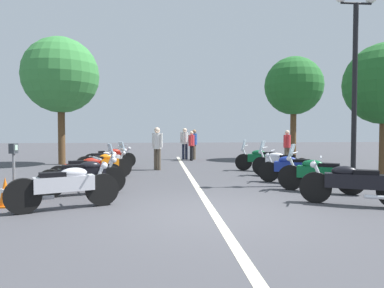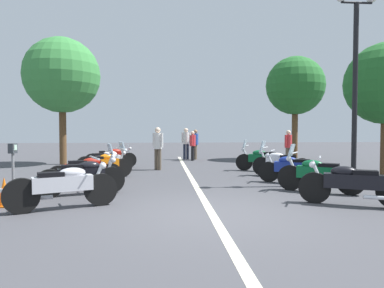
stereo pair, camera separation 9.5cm
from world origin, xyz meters
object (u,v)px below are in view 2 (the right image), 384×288
motorcycle_left_row_3 (103,164)px  roadside_tree_2 (62,76)px  motorcycle_left_row_1 (82,176)px  motorcycle_left_row_2 (87,170)px  motorcycle_right_row_1 (318,174)px  motorcycle_right_row_4 (263,159)px  motorcycle_right_row_0 (352,183)px  bystander_0 (195,142)px  motorcycle_right_row_3 (281,163)px  street_lamp_twin_globe (356,55)px  bystander_2 (158,145)px  bystander_3 (288,145)px  motorcycle_left_row_0 (64,186)px  motorcycle_left_row_4 (106,161)px  traffic_cone_1 (4,192)px  parking_meter (13,161)px  roadside_tree_1 (295,86)px  bystander_1 (186,141)px  bystander_4 (193,143)px  traffic_cone_2 (303,166)px  motorcycle_right_row_2 (293,168)px  motorcycle_left_row_5 (111,157)px

motorcycle_left_row_3 → roadside_tree_2: (5.01, 2.71, 3.68)m
motorcycle_left_row_1 → motorcycle_left_row_2: motorcycle_left_row_2 is taller
motorcycle_right_row_1 → motorcycle_right_row_4: (4.61, 0.08, -0.00)m
motorcycle_right_row_0 → roadside_tree_2: bearing=-22.1°
motorcycle_right_row_1 → bystander_0: bystander_0 is taller
motorcycle_right_row_0 → motorcycle_right_row_3: bearing=-64.7°
street_lamp_twin_globe → bystander_2: (4.45, 5.65, -2.69)m
bystander_3 → motorcycle_left_row_0: bearing=100.8°
motorcycle_left_row_3 → motorcycle_left_row_4: (1.44, 0.14, -0.00)m
traffic_cone_1 → motorcycle_left_row_1: bearing=-48.8°
parking_meter → roadside_tree_1: (10.19, -10.43, 3.10)m
motorcycle_right_row_4 → traffic_cone_1: (-5.63, 7.15, -0.18)m
motorcycle_left_row_3 → roadside_tree_1: 11.79m
motorcycle_right_row_0 → bystander_1: bystander_1 is taller
motorcycle_left_row_0 → traffic_cone_1: bearing=140.2°
bystander_3 → bystander_4: bearing=21.8°
motorcycle_right_row_4 → motorcycle_left_row_4: bearing=25.6°
motorcycle_left_row_0 → bystander_2: size_ratio=1.19×
motorcycle_right_row_1 → motorcycle_right_row_3: motorcycle_right_row_1 is taller
traffic_cone_1 → motorcycle_left_row_4: bearing=-11.6°
motorcycle_left_row_3 → bystander_1: bearing=37.7°
bystander_0 → bystander_4: size_ratio=1.06×
bystander_3 → bystander_2: bearing=68.4°
street_lamp_twin_globe → bystander_0: street_lamp_twin_globe is taller
motorcycle_left_row_2 → parking_meter: bearing=-140.1°
motorcycle_left_row_3 → bystander_2: (2.31, -1.77, 0.54)m
bystander_4 → roadside_tree_1: 6.38m
street_lamp_twin_globe → motorcycle_right_row_0: bearing=149.4°
motorcycle_left_row_1 → bystander_3: bearing=22.5°
traffic_cone_2 → bystander_3: 3.59m
motorcycle_right_row_1 → roadside_tree_2: (8.10, 8.65, 3.67)m
motorcycle_right_row_3 → street_lamp_twin_globe: (-2.04, -1.43, 3.23)m
motorcycle_left_row_0 → motorcycle_right_row_1: (1.39, -5.91, 0.01)m
motorcycle_right_row_1 → roadside_tree_1: roadside_tree_1 is taller
motorcycle_left_row_2 → motorcycle_right_row_1: 6.34m
bystander_4 → traffic_cone_1: bearing=-99.3°
motorcycle_right_row_2 → bystander_0: 9.10m
motorcycle_left_row_3 → bystander_3: size_ratio=1.18×
motorcycle_right_row_1 → street_lamp_twin_globe: 3.68m
motorcycle_left_row_3 → roadside_tree_1: (6.59, -9.11, 3.54)m
bystander_2 → bystander_4: bearing=-162.4°
motorcycle_left_row_2 → bystander_1: (8.66, -3.41, 0.56)m
traffic_cone_2 → motorcycle_left_row_1: bearing=116.2°
motorcycle_right_row_3 → traffic_cone_1: motorcycle_right_row_3 is taller
parking_meter → roadside_tree_1: roadside_tree_1 is taller
roadside_tree_2 → motorcycle_right_row_0: bearing=-138.1°
bystander_3 → motorcycle_right_row_1: bearing=128.8°
traffic_cone_2 → bystander_4: 7.01m
motorcycle_left_row_2 → traffic_cone_1: motorcycle_left_row_2 is taller
bystander_1 → motorcycle_left_row_5: bearing=125.7°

